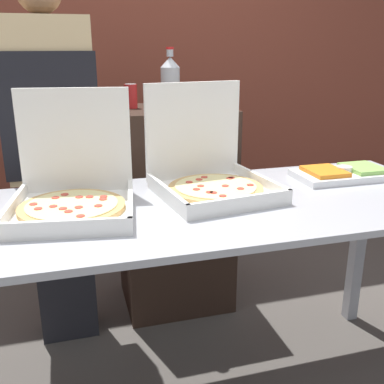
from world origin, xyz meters
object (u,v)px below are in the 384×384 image
(soda_can_colored, at_px, (131,96))
(pizza_box_near_left, at_px, (210,174))
(veggie_tray, at_px, (344,173))
(person_server_vest, at_px, (54,147))
(soda_can_silver, at_px, (164,100))
(pizza_box_far_right, at_px, (73,190))
(soda_bottle, at_px, (170,82))

(soda_can_colored, bearing_deg, pizza_box_near_left, -74.56)
(veggie_tray, bearing_deg, person_server_vest, 157.79)
(soda_can_colored, bearing_deg, soda_can_silver, -61.09)
(pizza_box_far_right, xyz_separation_m, person_server_vest, (-0.07, 0.60, 0.03))
(pizza_box_near_left, distance_m, veggie_tray, 0.64)
(veggie_tray, relative_size, person_server_vest, 0.25)
(soda_can_colored, xyz_separation_m, person_server_vest, (-0.40, -0.19, -0.21))
(soda_can_colored, bearing_deg, person_server_vest, -154.68)
(pizza_box_near_left, xyz_separation_m, veggie_tray, (0.64, 0.02, -0.05))
(soda_can_silver, relative_size, soda_can_colored, 1.00)
(soda_can_colored, relative_size, person_server_vest, 0.07)
(pizza_box_near_left, relative_size, veggie_tray, 1.13)
(person_server_vest, bearing_deg, veggie_tray, 157.79)
(pizza_box_near_left, distance_m, soda_can_silver, 0.55)
(veggie_tray, xyz_separation_m, soda_can_silver, (-0.71, 0.47, 0.29))
(pizza_box_near_left, xyz_separation_m, person_server_vest, (-0.60, 0.53, 0.03))
(pizza_box_far_right, height_order, person_server_vest, person_server_vest)
(pizza_box_near_left, xyz_separation_m, soda_can_colored, (-0.20, 0.72, 0.24))
(pizza_box_near_left, bearing_deg, pizza_box_far_right, 179.52)
(veggie_tray, bearing_deg, pizza_box_far_right, -175.63)
(pizza_box_far_right, bearing_deg, veggie_tray, 13.01)
(veggie_tray, relative_size, soda_can_colored, 3.52)
(soda_can_silver, distance_m, soda_can_colored, 0.26)
(pizza_box_far_right, height_order, veggie_tray, pizza_box_far_right)
(soda_bottle, bearing_deg, pizza_box_near_left, -90.32)
(soda_bottle, height_order, person_server_vest, person_server_vest)
(pizza_box_near_left, height_order, pizza_box_far_right, pizza_box_near_left)
(pizza_box_far_right, xyz_separation_m, soda_bottle, (0.54, 0.75, 0.31))
(pizza_box_near_left, bearing_deg, veggie_tray, -5.32)
(soda_bottle, relative_size, soda_can_colored, 2.46)
(pizza_box_near_left, relative_size, soda_can_silver, 3.97)
(pizza_box_near_left, height_order, soda_can_colored, pizza_box_near_left)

